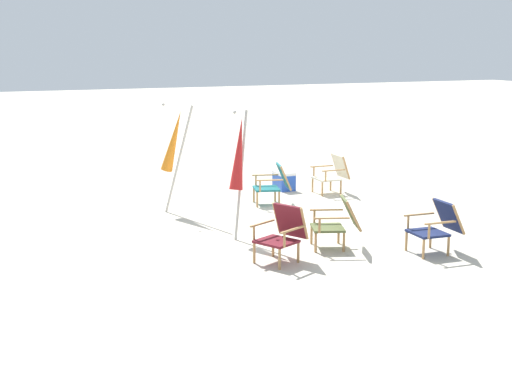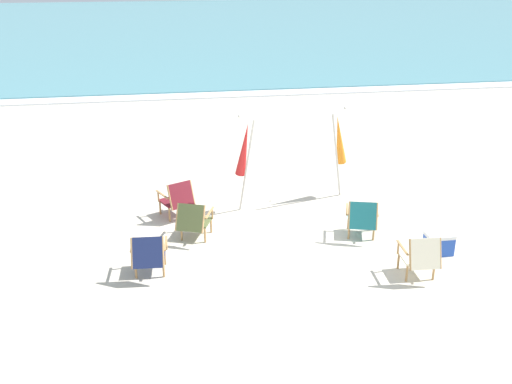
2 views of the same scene
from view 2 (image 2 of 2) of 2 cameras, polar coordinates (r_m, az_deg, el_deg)
ground_plane at (r=11.31m, az=2.88°, el=-5.23°), size 80.00×80.00×0.00m
sea at (r=42.87m, az=-6.25°, el=15.41°), size 80.00×40.00×0.10m
surf_band at (r=22.91m, az=-3.44°, el=9.27°), size 80.00×1.10×0.06m
beach_chair_mid_center at (r=11.61m, az=10.07°, el=-2.45°), size 0.74×0.84×0.80m
beach_chair_back_left at (r=10.45m, az=15.40°, el=-5.90°), size 0.62×0.70×0.82m
beach_chair_front_left at (r=11.42m, az=-5.97°, el=-2.66°), size 0.79×0.89×0.79m
beach_chair_front_right at (r=12.40m, az=-7.49°, el=-0.61°), size 0.81×0.85×0.82m
beach_chair_back_right at (r=10.32m, az=-10.17°, el=-5.83°), size 0.63×0.77×0.79m
umbrella_furled_orange at (r=13.09m, az=7.93°, el=4.87°), size 0.55×0.59×2.05m
umbrella_furled_red at (r=12.26m, az=-1.13°, el=4.00°), size 0.45×0.48×2.09m
cooler_box at (r=11.49m, az=17.00°, el=-4.69°), size 0.49×0.35×0.40m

